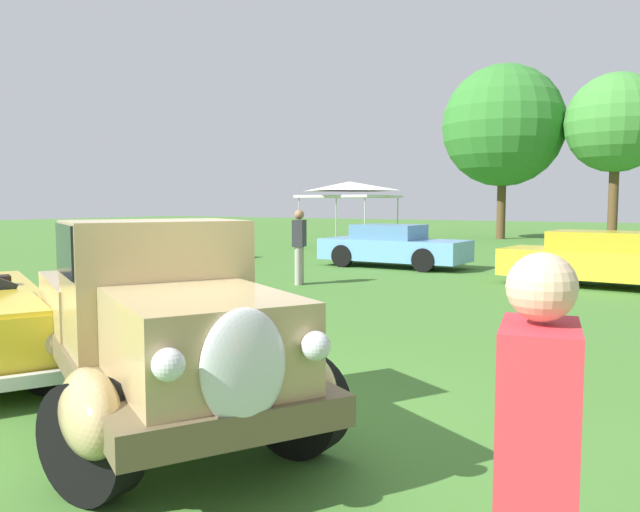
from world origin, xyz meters
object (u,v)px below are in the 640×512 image
at_px(show_car_yellow, 604,260).
at_px(spectator_near_truck, 299,244).
at_px(spectator_far_side, 536,491).
at_px(canopy_tent_left_field, 349,189).
at_px(feature_pickup_truck, 153,319).
at_px(show_car_burgundy, 172,240).
at_px(show_car_skyblue, 392,246).

distance_m(show_car_yellow, spectator_near_truck, 6.71).
height_order(show_car_yellow, spectator_far_side, spectator_far_side).
height_order(show_car_yellow, canopy_tent_left_field, canopy_tent_left_field).
height_order(show_car_yellow, spectator_near_truck, spectator_near_truck).
distance_m(feature_pickup_truck, canopy_tent_left_field, 20.67).
relative_size(feature_pickup_truck, show_car_burgundy, 1.04).
relative_size(feature_pickup_truck, spectator_near_truck, 2.59).
relative_size(show_car_burgundy, spectator_near_truck, 2.49).
xyz_separation_m(show_car_skyblue, spectator_near_truck, (-0.16, -4.61, 0.31)).
height_order(show_car_burgundy, show_car_skyblue, same).
height_order(feature_pickup_truck, spectator_near_truck, feature_pickup_truck).
xyz_separation_m(spectator_far_side, canopy_tent_left_field, (-11.97, 20.49, 1.51)).
relative_size(show_car_burgundy, show_car_yellow, 0.95).
bearing_deg(show_car_skyblue, feature_pickup_truck, -73.88).
xyz_separation_m(spectator_near_truck, spectator_far_side, (7.33, -9.73, 0.00)).
bearing_deg(canopy_tent_left_field, show_car_skyblue, -52.03).
distance_m(show_car_burgundy, show_car_yellow, 13.33).
xyz_separation_m(show_car_yellow, canopy_tent_left_field, (-10.56, 7.64, 1.82)).
height_order(show_car_skyblue, show_car_yellow, same).
distance_m(show_car_burgundy, spectator_near_truck, 8.18).
bearing_deg(feature_pickup_truck, show_car_skyblue, 106.12).
distance_m(feature_pickup_truck, show_car_skyblue, 13.16).
bearing_deg(feature_pickup_truck, show_car_burgundy, 134.31).
height_order(spectator_near_truck, canopy_tent_left_field, canopy_tent_left_field).
relative_size(show_car_burgundy, show_car_skyblue, 1.00).
bearing_deg(show_car_skyblue, spectator_near_truck, -92.05).
relative_size(show_car_yellow, canopy_tent_left_field, 1.35).
distance_m(show_car_burgundy, spectator_far_side, 19.78).
bearing_deg(canopy_tent_left_field, feature_pickup_truck, -65.78).
bearing_deg(canopy_tent_left_field, spectator_far_side, -59.71).
distance_m(feature_pickup_truck, show_car_yellow, 11.35).
xyz_separation_m(show_car_skyblue, show_car_yellow, (5.76, -1.49, 0.00)).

